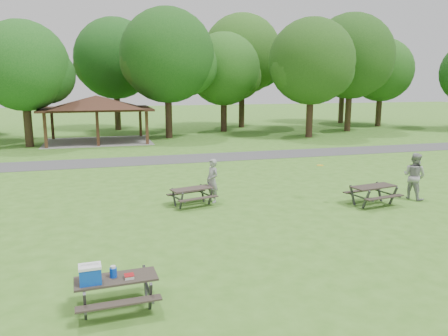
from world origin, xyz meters
TOP-DOWN VIEW (x-y plane):
  - ground at (0.00, 0.00)m, footprint 160.00×160.00m
  - asphalt_path at (0.00, 14.00)m, footprint 120.00×3.20m
  - pavilion at (-4.00, 24.00)m, footprint 8.60×7.01m
  - tree_row_d at (-8.92, 22.53)m, footprint 6.93×6.60m
  - tree_row_e at (2.10, 25.03)m, footprint 8.40×8.00m
  - tree_row_f at (8.09, 28.53)m, footprint 7.35×7.00m
  - tree_row_g at (14.09, 22.03)m, footprint 7.77×7.40m
  - tree_row_h at (20.10, 25.53)m, footprint 8.61×8.20m
  - tree_row_i at (26.08, 29.03)m, footprint 7.14×6.80m
  - tree_deep_b at (-1.90, 33.03)m, footprint 8.40×8.00m
  - tree_deep_c at (11.10, 32.03)m, footprint 8.82×8.40m
  - tree_deep_d at (24.10, 33.53)m, footprint 8.40×8.00m
  - picnic_table_near at (-3.86, -4.15)m, footprint 1.77×1.45m
  - picnic_table_middle at (-0.49, 3.36)m, footprint 1.93×1.70m
  - picnic_table_far at (6.42, 1.47)m, footprint 2.04×1.74m
  - frisbee_in_flight at (4.67, 2.64)m, footprint 0.28×0.28m
  - frisbee_thrower at (0.40, 3.61)m, footprint 0.62×0.75m
  - frisbee_catcher at (8.55, 1.76)m, footprint 1.03×1.15m

SIDE VIEW (x-z plane):
  - ground at x=0.00m, z-range 0.00..0.00m
  - asphalt_path at x=0.00m, z-range 0.00..0.02m
  - picnic_table_middle at x=-0.49m, z-range 0.17..0.89m
  - picnic_table_far at x=6.42m, z-range 0.19..0.98m
  - picnic_table_near at x=-3.86m, z-range 0.09..1.27m
  - frisbee_thrower at x=0.40m, z-range 0.00..1.77m
  - frisbee_catcher at x=8.55m, z-range 0.00..1.94m
  - frisbee_in_flight at x=4.67m, z-range 1.46..1.48m
  - pavilion at x=-4.00m, z-range 1.18..4.94m
  - tree_row_d at x=-8.92m, z-range 1.13..10.41m
  - tree_row_f at x=8.09m, z-range 1.06..10.62m
  - tree_row_i at x=26.08m, z-range 1.15..10.67m
  - tree_row_g at x=14.09m, z-range 1.20..11.46m
  - tree_row_e at x=2.10m, z-range 1.27..12.29m
  - tree_deep_b at x=-1.90m, z-range 1.32..12.45m
  - tree_row_h at x=20.10m, z-range 1.34..12.71m
  - tree_deep_d at x=24.10m, z-range 1.39..12.66m
  - tree_deep_c at x=11.10m, z-range 1.49..13.39m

